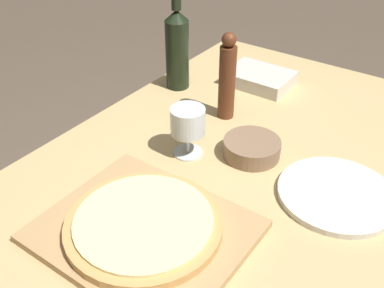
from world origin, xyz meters
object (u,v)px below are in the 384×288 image
pizza (144,224)px  small_bowl (253,149)px  pepper_mill (227,78)px  wine_glass (188,123)px  wine_bottle (177,47)px

pizza → small_bowl: (0.05, 0.35, -0.01)m
pepper_mill → wine_glass: size_ratio=1.92×
pizza → wine_glass: wine_glass is taller
wine_bottle → wine_glass: size_ratio=2.55×
wine_glass → small_bowl: wine_glass is taller
pepper_mill → wine_glass: 0.21m
pepper_mill → small_bowl: pepper_mill is taller
wine_glass → wine_bottle: bearing=130.7°
wine_bottle → small_bowl: bearing=-27.2°
pizza → small_bowl: bearing=82.5°
pepper_mill → small_bowl: bearing=-38.4°
wine_bottle → wine_glass: wine_bottle is taller
wine_bottle → pepper_mill: bearing=-17.4°
pizza → wine_bottle: bearing=120.8°
pepper_mill → wine_glass: pepper_mill is taller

